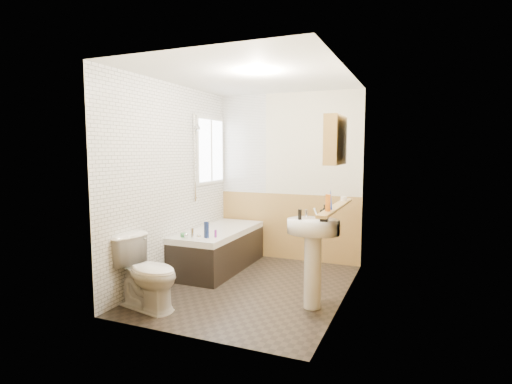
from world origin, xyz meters
TOP-DOWN VIEW (x-y plane):
  - floor at (0.00, 0.00)m, footprint 2.80×2.80m
  - ceiling at (0.00, 0.00)m, footprint 2.80×2.80m
  - wall_back at (0.00, 1.41)m, footprint 2.20×0.02m
  - wall_front at (0.00, -1.41)m, footprint 2.20×0.02m
  - wall_left at (-1.11, 0.00)m, footprint 0.02×2.80m
  - wall_right at (1.11, 0.00)m, footprint 0.02×2.80m
  - wainscot_right at (1.09, 0.00)m, footprint 0.01×2.80m
  - wainscot_front at (0.00, -1.39)m, footprint 2.20×0.01m
  - wainscot_back at (0.00, 1.39)m, footprint 2.20×0.01m
  - tile_cladding_left at (-1.09, 0.00)m, footprint 0.01×2.80m
  - tile_return_back at (-0.73, 1.39)m, footprint 0.75×0.01m
  - window at (-1.06, 0.95)m, footprint 0.03×0.79m
  - bathtub at (-0.73, 0.55)m, footprint 0.70×1.59m
  - shower_riser at (-1.04, 0.46)m, footprint 0.11×0.08m
  - toilet at (-0.76, -1.00)m, footprint 0.85×0.58m
  - sink at (0.84, -0.32)m, footprint 0.55×0.45m
  - pine_shelf at (1.04, -0.15)m, footprint 0.10×1.40m
  - medicine_cabinet at (1.01, -0.13)m, footprint 0.14×0.56m
  - foam_can at (1.04, -0.56)m, footprint 0.06×0.06m
  - green_bottle at (1.04, -0.45)m, footprint 0.04×0.04m
  - black_jar at (1.04, 0.28)m, footprint 0.09×0.09m
  - soap_bottle at (0.97, -0.39)m, footprint 0.09×0.18m
  - clear_bottle at (0.71, -0.39)m, footprint 0.04×0.04m
  - blue_gel at (-0.60, -0.02)m, footprint 0.07×0.05m
  - cream_jar at (-0.90, -0.08)m, footprint 0.10×0.10m
  - orange_bottle at (-0.51, 0.06)m, footprint 0.03×0.03m

SIDE VIEW (x-z plane):
  - floor at x=0.00m, z-range 0.00..0.00m
  - bathtub at x=-0.73m, z-range -0.06..0.64m
  - toilet at x=-0.76m, z-range 0.00..0.76m
  - wainscot_right at x=1.09m, z-range 0.00..1.00m
  - wainscot_front at x=0.00m, z-range 0.00..1.00m
  - wainscot_back at x=0.00m, z-range 0.00..1.00m
  - cream_jar at x=-0.90m, z-range 0.56..0.61m
  - orange_bottle at x=-0.51m, z-range 0.56..0.66m
  - blue_gel at x=-0.60m, z-range 0.56..0.77m
  - sink at x=0.84m, z-range 0.14..1.20m
  - soap_bottle at x=0.97m, z-range 0.94..1.02m
  - clear_bottle at x=0.71m, z-range 0.94..1.05m
  - pine_shelf at x=1.04m, z-range 1.05..1.08m
  - black_jar at x=1.04m, z-range 1.08..1.12m
  - foam_can at x=1.04m, z-range 1.08..1.24m
  - green_bottle at x=1.04m, z-range 1.08..1.28m
  - wall_back at x=0.00m, z-range 0.00..2.50m
  - wall_front at x=0.00m, z-range 0.00..2.50m
  - wall_left at x=-1.11m, z-range 0.00..2.50m
  - wall_right at x=1.11m, z-range 0.00..2.50m
  - tile_cladding_left at x=-1.09m, z-range 0.00..2.50m
  - window at x=-1.06m, z-range 1.15..2.15m
  - shower_riser at x=-1.04m, z-range 1.05..2.27m
  - tile_return_back at x=-0.73m, z-range 1.00..2.50m
  - medicine_cabinet at x=1.01m, z-range 1.51..2.01m
  - ceiling at x=0.00m, z-range 2.50..2.50m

